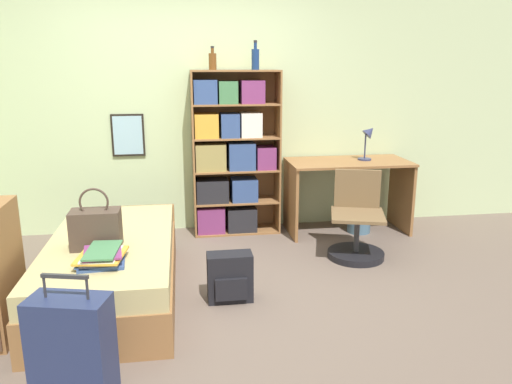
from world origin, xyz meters
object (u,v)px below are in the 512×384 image
at_px(bookcase, 231,156).
at_px(bottle_brown, 255,59).
at_px(book_stack_on_bed, 102,257).
at_px(desk_chair, 356,232).
at_px(bottle_green, 213,61).
at_px(desk, 348,182).
at_px(suitcase, 72,351).
at_px(backpack, 230,278).
at_px(handbag, 96,228).
at_px(waste_bin, 359,221).
at_px(bed, 113,267).
at_px(desk_lamp, 369,137).

bearing_deg(bookcase, bottle_brown, -7.49).
xyz_separation_m(book_stack_on_bed, desk_chair, (2.15, 1.02, -0.28)).
height_order(bottle_green, desk, bottle_green).
distance_m(suitcase, desk, 3.46).
distance_m(bottle_brown, backpack, 2.32).
bearing_deg(backpack, bottle_green, 89.66).
height_order(suitcase, backpack, suitcase).
xyz_separation_m(handbag, waste_bin, (2.50, 1.36, -0.50)).
relative_size(bed, bottle_brown, 6.62).
distance_m(handbag, desk, 2.77).
relative_size(suitcase, backpack, 1.95).
bearing_deg(bottle_green, bottle_brown, -7.12).
height_order(suitcase, waste_bin, suitcase).
bearing_deg(waste_bin, bed, -154.02).
bearing_deg(bookcase, handbag, -125.77).
xyz_separation_m(book_stack_on_bed, backpack, (0.88, 0.28, -0.33)).
relative_size(desk, backpack, 3.39).
xyz_separation_m(bed, backpack, (0.89, -0.22, -0.05)).
xyz_separation_m(handbag, backpack, (0.96, -0.04, -0.43)).
xyz_separation_m(bookcase, bottle_brown, (0.26, -0.03, 0.99)).
height_order(desk_chair, waste_bin, desk_chair).
bearing_deg(bottle_brown, desk_chair, -45.50).
xyz_separation_m(handbag, desk_chair, (2.23, 0.70, -0.37)).
bearing_deg(suitcase, bottle_brown, 62.71).
distance_m(desk_lamp, backpack, 2.37).
bearing_deg(desk_lamp, bookcase, 175.15).
bearing_deg(bottle_green, bookcase, -6.54).
bearing_deg(handbag, desk_lamp, 29.29).
height_order(bottle_green, bottle_brown, bottle_brown).
height_order(handbag, desk_lamp, desk_lamp).
distance_m(bed, bottle_brown, 2.48).
xyz_separation_m(bed, handbag, (-0.07, -0.18, 0.38)).
bearing_deg(desk, bottle_brown, 173.13).
distance_m(desk, desk_chair, 0.80).
relative_size(book_stack_on_bed, bookcase, 0.22).
bearing_deg(handbag, desk, 31.00).
relative_size(suitcase, desk_chair, 0.92).
bearing_deg(suitcase, bottle_green, 70.76).
bearing_deg(desk, desk_chair, -101.28).
distance_m(desk, waste_bin, 0.45).
distance_m(book_stack_on_bed, bookcase, 2.20).
bearing_deg(book_stack_on_bed, bed, 91.14).
height_order(bed, book_stack_on_bed, book_stack_on_bed).
height_order(book_stack_on_bed, bookcase, bookcase).
xyz_separation_m(bottle_brown, backpack, (-0.43, -1.59, -1.63)).
relative_size(bookcase, bottle_green, 7.46).
relative_size(desk, waste_bin, 5.21).
bearing_deg(backpack, desk_lamp, 42.56).
distance_m(bed, handbag, 0.43).
distance_m(handbag, bookcase, 1.95).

